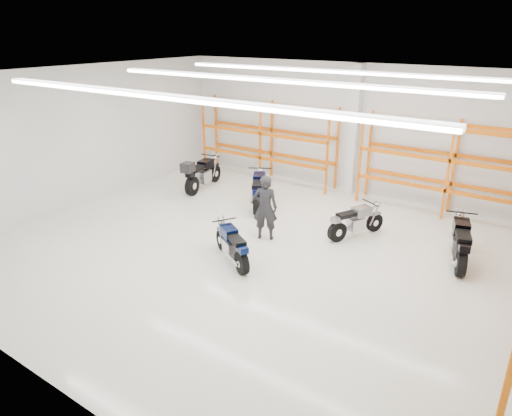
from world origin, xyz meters
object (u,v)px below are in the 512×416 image
Objects in this scene: motorcycle_main at (232,246)px; motorcycle_back_a at (201,174)px; motorcycle_back_b at (259,191)px; standing_man at (265,208)px; motorcycle_back_d at (460,243)px; motorcycle_back_c at (354,222)px; structural_column at (354,131)px.

motorcycle_main is 0.73× the size of motorcycle_back_a.
motorcycle_back_b is 1.14× the size of standing_man.
standing_man reaches higher than motorcycle_main.
standing_man is at bearing -27.08° from motorcycle_back_a.
motorcycle_back_d is 5.09m from standing_man.
motorcycle_back_b is at bearing -4.43° from motorcycle_back_a.
motorcycle_back_d is at bearing 1.20° from motorcycle_back_c.
motorcycle_back_d is 0.50× the size of structural_column.
motorcycle_back_a reaches higher than motorcycle_back_b.
motorcycle_back_a is 6.29m from motorcycle_back_c.
motorcycle_back_c is (6.26, -0.67, -0.15)m from motorcycle_back_a.
standing_man is at bearing -162.17° from motorcycle_back_d.
motorcycle_back_b is (-1.65, 3.63, 0.08)m from motorcycle_main.
motorcycle_back_d is at bearing -37.86° from structural_column.
motorcycle_back_c is (1.92, 3.17, -0.01)m from motorcycle_main.
motorcycle_back_b reaches higher than motorcycle_back_c.
motorcycle_main is at bearing -41.48° from motorcycle_back_a.
structural_column reaches higher than motorcycle_main.
motorcycle_back_c is at bearing -178.80° from motorcycle_back_d.
motorcycle_main is 0.39× the size of structural_column.
motorcycle_back_d is (6.37, -0.40, -0.01)m from motorcycle_back_b.
motorcycle_main is 3.99m from motorcycle_back_b.
standing_man reaches higher than motorcycle_back_a.
motorcycle_back_b is at bearing 176.41° from motorcycle_back_d.
motorcycle_back_c is (3.57, -0.46, -0.09)m from motorcycle_back_b.
motorcycle_back_a is 1.30× the size of standing_man.
motorcycle_main is at bearing 69.70° from standing_man.
standing_man is 0.41× the size of structural_column.
motorcycle_back_a is 4.76m from standing_man.
motorcycle_back_a is at bearing -51.26° from standing_man.
motorcycle_back_b is at bearing 114.46° from motorcycle_main.
motorcycle_back_b is 0.94× the size of motorcycle_back_d.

